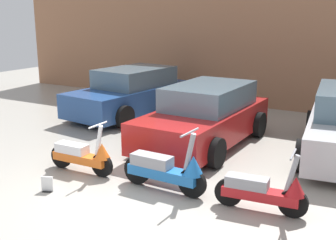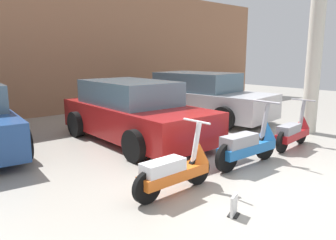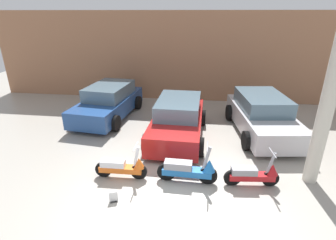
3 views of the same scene
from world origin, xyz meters
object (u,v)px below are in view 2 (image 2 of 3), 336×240
Objects in this scene: support_column_side at (315,46)px; car_rear_right at (202,97)px; placard_near_left_scooter at (234,207)px; scooter_front_right at (250,143)px; scooter_front_center at (294,131)px; scooter_front_left at (178,168)px; car_rear_center at (134,112)px.

car_rear_right is at bearing 103.72° from support_column_side.
placard_near_left_scooter is at bearing -50.58° from car_rear_right.
scooter_front_center is (1.62, 0.06, -0.04)m from scooter_front_right.
scooter_front_left is 1.01× the size of scooter_front_center.
scooter_front_right is 0.40× the size of car_rear_center.
car_rear_right reaches higher than car_rear_center.
car_rear_right is at bearing 70.82° from scooter_front_center.
scooter_front_right is at bearing 176.17° from scooter_front_center.
car_rear_right reaches higher than scooter_front_center.
car_rear_center is at bearing 72.64° from placard_near_left_scooter.
scooter_front_left is 5.22m from support_column_side.
placard_near_left_scooter is at bearing -168.36° from scooter_front_center.
scooter_front_left is 0.90× the size of scooter_front_right.
support_column_side is (4.89, 0.53, 1.75)m from scooter_front_left.
scooter_front_center is 0.33× the size of car_rear_right.
car_rear_center is (-2.18, 2.63, 0.29)m from scooter_front_center.
scooter_front_center is at bearing -20.83° from car_rear_right.
scooter_front_left reaches higher than scooter_front_center.
car_rear_center is 3.07m from car_rear_right.
scooter_front_left reaches higher than placard_near_left_scooter.
placard_near_left_scooter is at bearing -89.09° from scooter_front_left.
car_rear_center is at bearing 123.80° from scooter_front_center.
car_rear_right is (2.98, 0.74, 0.02)m from car_rear_center.
scooter_front_center is at bearing 40.84° from car_rear_center.
scooter_front_right is 6.01× the size of placard_near_left_scooter.
scooter_front_right is (1.75, 0.04, 0.04)m from scooter_front_left.
support_column_side reaches higher than scooter_front_left.
support_column_side is at bearing 9.82° from scooter_front_center.
placard_near_left_scooter is (0.04, -0.95, -0.23)m from scooter_front_left.
car_rear_right is (2.42, 3.43, 0.27)m from scooter_front_right.
scooter_front_left is at bearing -177.23° from scooter_front_right.
car_rear_right is 16.37× the size of placard_near_left_scooter.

